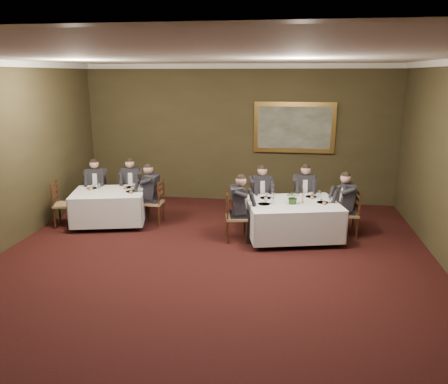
% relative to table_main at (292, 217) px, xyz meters
% --- Properties ---
extents(ground, '(10.00, 10.00, 0.00)m').
position_rel_table_main_xyz_m(ground, '(-1.40, -2.33, -0.45)').
color(ground, black).
rests_on(ground, ground).
extents(ceiling, '(8.00, 10.00, 0.10)m').
position_rel_table_main_xyz_m(ceiling, '(-1.40, -2.33, 3.05)').
color(ceiling, silver).
rests_on(ceiling, back_wall).
extents(back_wall, '(8.00, 0.10, 3.50)m').
position_rel_table_main_xyz_m(back_wall, '(-1.40, 2.67, 1.30)').
color(back_wall, '#362F1B').
rests_on(back_wall, ground).
extents(crown_molding, '(8.00, 10.00, 0.12)m').
position_rel_table_main_xyz_m(crown_molding, '(-1.40, -2.33, 2.99)').
color(crown_molding, white).
rests_on(crown_molding, back_wall).
extents(table_main, '(2.09, 1.77, 0.67)m').
position_rel_table_main_xyz_m(table_main, '(0.00, 0.00, 0.00)').
color(table_main, black).
rests_on(table_main, ground).
extents(table_second, '(1.78, 1.50, 0.67)m').
position_rel_table_main_xyz_m(table_second, '(-4.00, 0.27, -0.00)').
color(table_second, black).
rests_on(table_second, ground).
extents(chair_main_backleft, '(0.54, 0.53, 1.00)m').
position_rel_table_main_xyz_m(chair_main_backleft, '(-0.70, 0.79, -0.17)').
color(chair_main_backleft, '#99794E').
rests_on(chair_main_backleft, ground).
extents(diner_main_backleft, '(0.52, 0.58, 1.35)m').
position_rel_table_main_xyz_m(diner_main_backleft, '(-0.69, 0.78, 0.06)').
color(diner_main_backleft, black).
rests_on(diner_main_backleft, chair_main_backleft).
extents(chair_main_backright, '(0.46, 0.44, 1.00)m').
position_rel_table_main_xyz_m(chair_main_backright, '(0.25, 1.02, -0.17)').
color(chair_main_backright, '#99794E').
rests_on(chair_main_backright, ground).
extents(diner_main_backright, '(0.44, 0.50, 1.35)m').
position_rel_table_main_xyz_m(diner_main_backright, '(0.25, 1.01, 0.06)').
color(diner_main_backright, black).
rests_on(diner_main_backright, chair_main_backright).
extents(chair_main_endleft, '(0.50, 0.51, 1.00)m').
position_rel_table_main_xyz_m(chair_main_endleft, '(-1.12, -0.27, -0.17)').
color(chair_main_endleft, '#99794E').
rests_on(chair_main_endleft, ground).
extents(diner_main_endleft, '(0.55, 0.48, 1.35)m').
position_rel_table_main_xyz_m(diner_main_endleft, '(-1.11, -0.27, 0.06)').
color(diner_main_endleft, black).
rests_on(diner_main_endleft, chair_main_endleft).
extents(chair_main_endright, '(0.45, 0.47, 1.00)m').
position_rel_table_main_xyz_m(chair_main_endright, '(1.12, 0.27, -0.17)').
color(chair_main_endright, '#99794E').
rests_on(chair_main_endright, ground).
extents(diner_main_endright, '(0.51, 0.44, 1.35)m').
position_rel_table_main_xyz_m(diner_main_endright, '(1.11, 0.27, 0.06)').
color(diner_main_endright, black).
rests_on(diner_main_endright, chair_main_endright).
extents(chair_sec_backleft, '(0.54, 0.52, 1.00)m').
position_rel_table_main_xyz_m(chair_sec_backleft, '(-4.59, 0.95, -0.17)').
color(chair_sec_backleft, '#99794E').
rests_on(chair_sec_backleft, ground).
extents(diner_sec_backleft, '(0.51, 0.57, 1.35)m').
position_rel_table_main_xyz_m(diner_sec_backleft, '(-4.58, 0.94, 0.06)').
color(diner_sec_backleft, black).
rests_on(diner_sec_backleft, chair_sec_backleft).
extents(chair_sec_backright, '(0.50, 0.49, 1.00)m').
position_rel_table_main_xyz_m(chair_sec_backright, '(-3.78, 1.14, -0.17)').
color(chair_sec_backright, '#99794E').
rests_on(chair_sec_backright, ground).
extents(diner_sec_backright, '(0.47, 0.54, 1.35)m').
position_rel_table_main_xyz_m(diner_sec_backright, '(-3.78, 1.13, 0.06)').
color(diner_sec_backright, black).
rests_on(diner_sec_backright, chair_sec_backright).
extents(chair_sec_endright, '(0.43, 0.45, 1.00)m').
position_rel_table_main_xyz_m(chair_sec_endright, '(-3.05, 0.49, -0.17)').
color(chair_sec_endright, '#99794E').
rests_on(chair_sec_endright, ground).
extents(diner_sec_endright, '(0.49, 0.43, 1.35)m').
position_rel_table_main_xyz_m(diner_sec_endright, '(-3.07, 0.49, 0.06)').
color(diner_sec_endright, black).
rests_on(diner_sec_endright, chair_sec_endright).
extents(chair_sec_endleft, '(0.50, 0.52, 1.00)m').
position_rel_table_main_xyz_m(chair_sec_endleft, '(-4.95, 0.05, -0.17)').
color(chair_sec_endleft, '#99794E').
rests_on(chair_sec_endleft, ground).
extents(centerpiece, '(0.31, 0.28, 0.30)m').
position_rel_table_main_xyz_m(centerpiece, '(-0.00, -0.10, 0.47)').
color(centerpiece, '#2D5926').
rests_on(centerpiece, table_main).
extents(candlestick, '(0.07, 0.07, 0.45)m').
position_rel_table_main_xyz_m(candlestick, '(0.19, 0.01, 0.48)').
color(candlestick, '#B68437').
rests_on(candlestick, table_main).
extents(place_setting_table_main, '(0.33, 0.31, 0.14)m').
position_rel_table_main_xyz_m(place_setting_table_main, '(-0.51, 0.28, 0.35)').
color(place_setting_table_main, white).
rests_on(place_setting_table_main, table_main).
extents(place_setting_table_second, '(0.33, 0.31, 0.14)m').
position_rel_table_main_xyz_m(place_setting_table_second, '(-4.43, 0.52, 0.35)').
color(place_setting_table_second, white).
rests_on(place_setting_table_second, table_second).
extents(painting, '(2.02, 0.09, 1.26)m').
position_rel_table_main_xyz_m(painting, '(-0.00, 2.60, 1.50)').
color(painting, gold).
rests_on(painting, back_wall).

